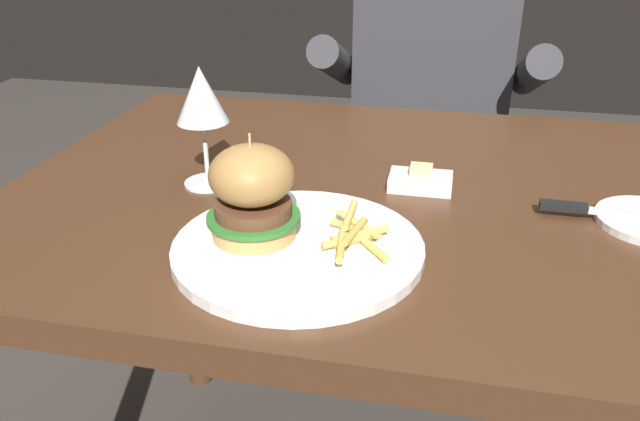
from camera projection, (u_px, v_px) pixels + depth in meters
name	position (u px, v px, depth m)	size (l,w,h in m)	color
dining_table	(391.00, 248.00, 0.95)	(1.13, 0.80, 0.74)	#472B19
main_plate	(298.00, 248.00, 0.74)	(0.30, 0.30, 0.01)	white
burger_sandwich	(252.00, 192.00, 0.73)	(0.11, 0.11, 0.13)	tan
fries_pile	(354.00, 233.00, 0.73)	(0.08, 0.14, 0.03)	#E0B251
wine_glass	(201.00, 99.00, 0.87)	(0.07, 0.07, 0.17)	silver
table_knife	(611.00, 211.00, 0.81)	(0.22, 0.02, 0.01)	silver
butter_dish	(420.00, 181.00, 0.90)	(0.09, 0.06, 0.04)	white
diner_person	(426.00, 146.00, 1.58)	(0.51, 0.36, 1.18)	#282833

